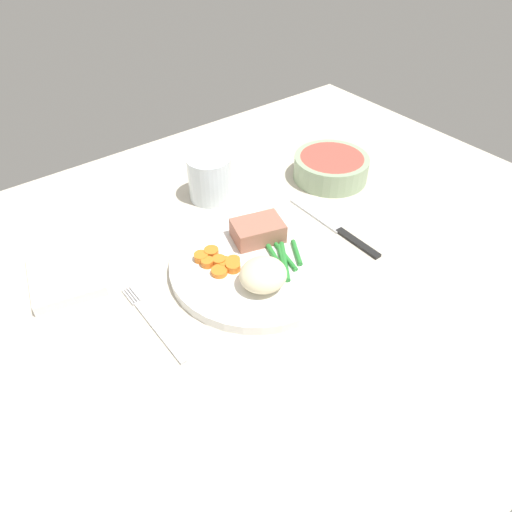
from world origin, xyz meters
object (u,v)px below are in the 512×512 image
object	(u,v)px
salad_bowl	(331,166)
dinner_plate	(256,265)
knife	(335,228)
napkin	(65,274)
water_glass	(210,181)
meat_portion	(258,231)
fork	(153,323)

from	to	relation	value
salad_bowl	dinner_plate	bearing A→B (deg)	-156.48
salad_bowl	knife	bearing A→B (deg)	-130.97
knife	napkin	size ratio (longest dim) A/B	1.62
water_glass	salad_bowl	size ratio (longest dim) A/B	0.57
dinner_plate	napkin	bearing A→B (deg)	146.77
meat_portion	napkin	bearing A→B (deg)	157.25
dinner_plate	salad_bowl	distance (cm)	30.10
dinner_plate	water_glass	xyz separation A→B (cm)	(5.37, 20.73, 2.69)
water_glass	meat_portion	bearing A→B (deg)	-96.18
dinner_plate	fork	distance (cm)	18.02
meat_portion	water_glass	size ratio (longest dim) A/B	0.97
fork	knife	xyz separation A→B (cm)	(34.89, -0.03, -0.00)
dinner_plate	meat_portion	distance (cm)	5.99
water_glass	napkin	xyz separation A→B (cm)	(-29.45, -4.96, -2.59)
knife	water_glass	xyz separation A→B (cm)	(-11.51, 21.01, 3.29)
fork	salad_bowl	bearing A→B (deg)	17.10
napkin	meat_portion	bearing A→B (deg)	-22.75
water_glass	dinner_plate	bearing A→B (deg)	-104.53
fork	napkin	distance (cm)	17.15
dinner_plate	meat_portion	world-z (taller)	meat_portion
meat_portion	salad_bowl	distance (cm)	25.22
dinner_plate	napkin	xyz separation A→B (cm)	(-24.07, 15.77, 0.10)
water_glass	salad_bowl	xyz separation A→B (cm)	(22.17, -8.74, -0.89)
fork	water_glass	distance (cm)	31.58
dinner_plate	knife	distance (cm)	16.90
knife	napkin	distance (cm)	44.00
knife	salad_bowl	bearing A→B (deg)	45.54
water_glass	napkin	bearing A→B (deg)	-170.44
meat_portion	napkin	distance (cm)	30.07
knife	water_glass	size ratio (longest dim) A/B	2.52
dinner_plate	fork	bearing A→B (deg)	-179.18
dinner_plate	napkin	world-z (taller)	napkin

